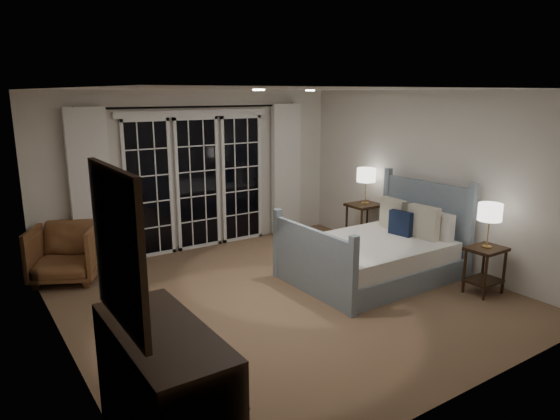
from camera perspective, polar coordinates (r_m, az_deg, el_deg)
floor at (r=6.26m, az=0.59°, el=-9.91°), size 5.00×5.00×0.00m
ceiling at (r=5.75m, az=0.65°, el=13.64°), size 5.00×5.00×0.00m
wall_left at (r=4.95m, az=-24.01°, el=-2.11°), size 0.02×5.00×2.50m
wall_right at (r=7.55m, az=16.49°, el=3.50°), size 0.02×5.00×2.50m
wall_back at (r=8.03m, az=-9.56°, el=4.41°), size 5.00×0.02×2.50m
wall_front at (r=4.13m, az=20.70°, el=-4.71°), size 5.00×0.02×2.50m
french_doors at (r=8.02m, az=-9.40°, el=3.25°), size 2.50×0.04×2.20m
curtain_rod at (r=7.85m, az=-9.54°, el=11.55°), size 3.50×0.03×0.03m
curtain_left at (r=7.41m, az=-20.81°, el=2.21°), size 0.55×0.10×2.25m
curtain_right at (r=8.74m, az=0.71°, el=4.66°), size 0.55×0.10×2.25m
downlight_a at (r=6.70m, az=3.46°, el=13.49°), size 0.12×0.12×0.01m
downlight_b at (r=5.09m, az=-2.45°, el=13.56°), size 0.12×0.12×0.01m
bed at (r=6.93m, az=10.86°, el=-5.03°), size 2.12×1.51×1.23m
nightstand_left at (r=6.74m, az=22.38°, el=-5.66°), size 0.46×0.37×0.60m
nightstand_right at (r=8.23m, az=9.64°, el=-0.90°), size 0.55×0.44×0.71m
lamp_left at (r=6.57m, az=22.88°, el=-0.29°), size 0.29×0.29×0.56m
lamp_right at (r=8.09m, az=9.83°, el=3.91°), size 0.30×0.30×0.58m
armchair at (r=7.24m, az=-23.26°, el=-4.51°), size 1.12×1.13×0.77m
dresser at (r=3.70m, az=-13.04°, el=-19.73°), size 0.57×1.34×0.95m
mirror at (r=3.18m, az=-18.03°, el=-4.16°), size 0.05×0.85×1.00m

